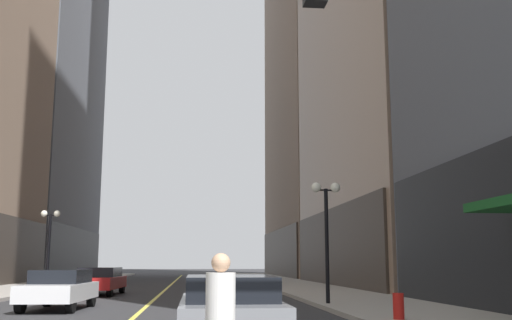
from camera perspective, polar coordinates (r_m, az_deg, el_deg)
name	(u,v)px	position (r m, az deg, el deg)	size (l,w,h in m)	color
ground_plane	(168,287)	(38.80, -8.42, -11.96)	(200.00, 200.00, 0.00)	#2D2D30
sidewalk_left	(33,287)	(40.03, -20.53, -11.28)	(4.50, 78.00, 0.15)	#9E9991
sidewalk_right	(297,286)	(39.29, 3.96, -11.90)	(4.50, 78.00, 0.15)	#9E9991
lane_centre_stripe	(168,287)	(38.80, -8.42, -11.96)	(0.16, 70.00, 0.01)	#E5D64C
building_left_far	(34,28)	(70.87, -20.49, 11.71)	(11.94, 26.00, 53.66)	slate
car_grey	(229,307)	(11.81, -2.56, -13.89)	(1.86, 4.70, 1.32)	slate
car_white	(60,288)	(21.54, -18.26, -11.55)	(1.98, 4.19, 1.32)	silver
car_red	(100,280)	(30.52, -14.73, -11.03)	(2.10, 4.83, 1.32)	#B21919
pedestrian_in_white_shirt	(220,316)	(6.98, -3.43, -14.65)	(0.39, 0.39, 1.68)	black
traffic_light_near_right	(486,87)	(8.04, 21.13, 6.55)	(3.43, 0.35, 5.65)	black
street_lamp_left_far	(50,231)	(35.29, -19.14, -6.47)	(1.06, 0.36, 4.43)	black
street_lamp_right_mid	(326,215)	(21.68, 6.74, -5.23)	(1.06, 0.36, 4.43)	black
fire_hydrant_right	(399,309)	(15.98, 13.48, -13.70)	(0.28, 0.28, 0.80)	red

